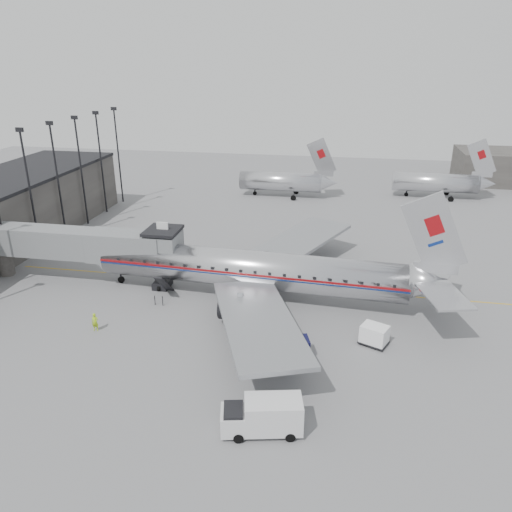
{
  "coord_description": "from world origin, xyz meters",
  "views": [
    {
      "loc": [
        9.04,
        -41.53,
        22.83
      ],
      "look_at": [
        0.27,
        6.21,
        3.2
      ],
      "focal_mm": 35.0,
      "sensor_mm": 36.0,
      "label": 1
    }
  ],
  "objects_px": {
    "baggage_cart_white": "(374,335)",
    "service_van": "(263,416)",
    "ramp_worker": "(95,322)",
    "baggage_cart_navy": "(296,347)",
    "airliner": "(257,270)"
  },
  "relations": [
    {
      "from": "airliner",
      "to": "service_van",
      "type": "relative_size",
      "value": 6.93
    },
    {
      "from": "airliner",
      "to": "baggage_cart_navy",
      "type": "height_order",
      "value": "airliner"
    },
    {
      "from": "airliner",
      "to": "service_van",
      "type": "height_order",
      "value": "airliner"
    },
    {
      "from": "service_van",
      "to": "baggage_cart_navy",
      "type": "bearing_deg",
      "value": 70.17
    },
    {
      "from": "service_van",
      "to": "baggage_cart_navy",
      "type": "height_order",
      "value": "service_van"
    },
    {
      "from": "ramp_worker",
      "to": "airliner",
      "type": "bearing_deg",
      "value": 29.58
    },
    {
      "from": "baggage_cart_white",
      "to": "baggage_cart_navy",
      "type": "bearing_deg",
      "value": -130.1
    },
    {
      "from": "airliner",
      "to": "service_van",
      "type": "distance_m",
      "value": 19.43
    },
    {
      "from": "baggage_cart_white",
      "to": "service_van",
      "type": "bearing_deg",
      "value": -97.3
    },
    {
      "from": "airliner",
      "to": "ramp_worker",
      "type": "bearing_deg",
      "value": -142.09
    },
    {
      "from": "baggage_cart_navy",
      "to": "baggage_cart_white",
      "type": "height_order",
      "value": "baggage_cart_white"
    },
    {
      "from": "baggage_cart_white",
      "to": "ramp_worker",
      "type": "bearing_deg",
      "value": -150.67
    },
    {
      "from": "airliner",
      "to": "baggage_cart_white",
      "type": "bearing_deg",
      "value": -27.91
    },
    {
      "from": "service_van",
      "to": "baggage_cart_white",
      "type": "distance_m",
      "value": 14.25
    },
    {
      "from": "ramp_worker",
      "to": "baggage_cart_navy",
      "type": "bearing_deg",
      "value": -7.86
    }
  ]
}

